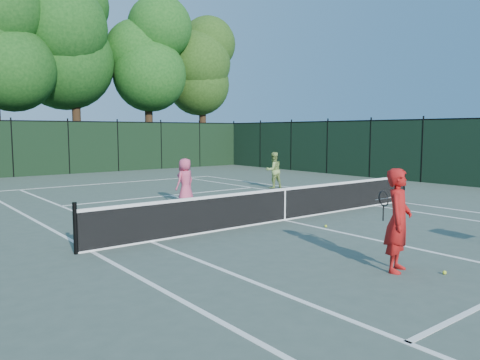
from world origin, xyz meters
TOP-DOWN VIEW (x-y plane):
  - ground at (0.00, 0.00)m, footprint 90.00×90.00m
  - sideline_doubles_left at (-5.49, 0.00)m, footprint 0.10×23.77m
  - sideline_doubles_right at (5.49, 0.00)m, footprint 0.10×23.77m
  - sideline_singles_left at (-4.12, 0.00)m, footprint 0.10×23.77m
  - sideline_singles_right at (4.12, 0.00)m, footprint 0.10×23.77m
  - baseline_far at (0.00, 11.88)m, footprint 10.97×0.10m
  - service_line_far at (0.00, 6.40)m, footprint 8.23×0.10m
  - center_service_line at (0.00, 0.00)m, footprint 0.10×12.80m
  - tennis_net at (0.00, 0.00)m, footprint 11.69×0.09m
  - fence_far at (0.00, 18.00)m, footprint 24.00×0.05m
  - tree_3 at (2.00, 22.30)m, footprint 7.00×7.00m
  - tree_4 at (7.00, 21.60)m, footprint 6.20×6.20m
  - tree_5 at (12.00, 22.10)m, footprint 5.80×5.80m
  - coach at (-1.71, -4.68)m, footprint 0.82×0.88m
  - player_pink at (-0.57, 4.32)m, footprint 0.87×0.69m
  - player_green at (4.73, 5.67)m, footprint 0.86×0.73m
  - loose_ball_near_cart at (-1.24, -5.31)m, footprint 0.07×0.07m
  - loose_ball_midcourt at (0.18, -1.35)m, footprint 0.07×0.07m

SIDE VIEW (x-z plane):
  - ground at x=0.00m, z-range 0.00..0.00m
  - sideline_doubles_left at x=-5.49m, z-range 0.00..0.01m
  - sideline_doubles_right at x=5.49m, z-range 0.00..0.01m
  - sideline_singles_left at x=-4.12m, z-range 0.00..0.01m
  - sideline_singles_right at x=4.12m, z-range 0.00..0.01m
  - baseline_far at x=0.00m, z-range 0.00..0.01m
  - service_line_far at x=0.00m, z-range 0.00..0.01m
  - center_service_line at x=0.00m, z-range 0.00..0.01m
  - loose_ball_near_cart at x=-1.24m, z-range 0.00..0.07m
  - loose_ball_midcourt at x=0.18m, z-range 0.00..0.07m
  - tennis_net at x=0.00m, z-range -0.05..1.01m
  - player_pink at x=-0.57m, z-range 0.00..1.55m
  - player_green at x=4.73m, z-range 0.00..1.57m
  - coach at x=-1.71m, z-range 0.00..1.83m
  - fence_far at x=0.00m, z-range 0.00..3.00m
  - tree_5 at x=12.00m, z-range 1.59..13.82m
  - tree_4 at x=7.00m, z-range 1.66..14.63m
  - tree_3 at x=2.00m, z-range 1.78..16.23m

